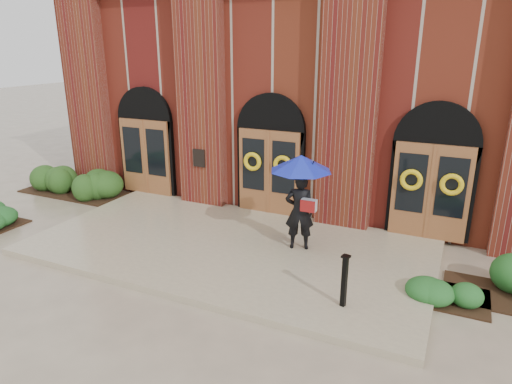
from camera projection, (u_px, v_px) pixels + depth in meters
The scene contains 7 objects.
ground at pixel (226, 252), 11.56m from camera, with size 90.00×90.00×0.00m, color tan.
landing at pixel (229, 247), 11.66m from camera, with size 10.00×5.30×0.15m, color tan.
church_building at pixel (330, 84), 18.04m from camera, with size 16.20×12.53×7.00m.
man_with_umbrella at pixel (300, 184), 10.91m from camera, with size 1.89×1.89×2.38m.
metal_post at pixel (344, 280), 8.73m from camera, with size 0.17×0.17×1.08m.
hedge_wall_left at pixel (72, 181), 15.98m from camera, with size 3.39×1.36×0.87m, color #234617.
hedge_front_right at pixel (455, 289), 9.35m from camera, with size 1.27×1.09×0.45m, color #1E531F.
Camera 1 is at (5.11, -9.21, 5.04)m, focal length 32.00 mm.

